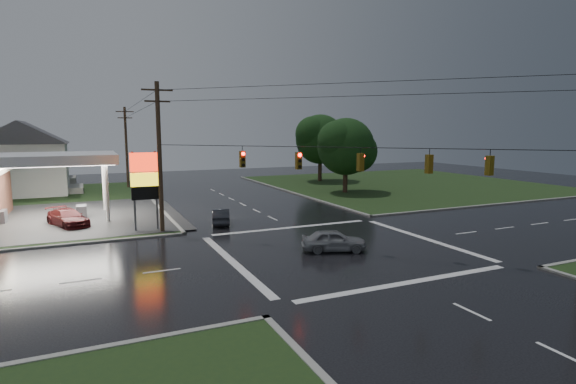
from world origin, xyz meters
name	(u,v)px	position (x,y,z in m)	size (l,w,h in m)	color
ground	(338,249)	(0.00, 0.00, 0.00)	(120.00, 120.00, 0.00)	black
grass_ne	(404,184)	(26.00, 26.00, 0.04)	(36.00, 36.00, 0.08)	#1C3216
pylon_sign	(145,178)	(-10.50, 10.50, 4.01)	(2.00, 0.35, 6.00)	#59595E
utility_pole_nw	(160,155)	(-9.50, 9.50, 5.72)	(2.20, 0.32, 11.00)	#382619
utility_pole_n	(126,146)	(-9.50, 38.00, 5.47)	(2.20, 0.32, 10.50)	#382619
traffic_signals	(340,148)	(0.02, -0.02, 6.48)	(26.87, 26.87, 1.47)	black
house_near	(24,157)	(-20.95, 36.00, 4.41)	(11.05, 8.48, 8.60)	silver
house_far	(26,153)	(-21.95, 48.00, 4.41)	(11.05, 8.48, 8.60)	silver
tree_ne_near	(347,147)	(14.14, 21.99, 5.56)	(7.99, 6.80, 8.98)	black
tree_ne_far	(321,139)	(17.15, 33.99, 6.18)	(8.46, 7.20, 9.80)	black
car_north	(221,216)	(-4.68, 10.62, 0.63)	(1.33, 3.82, 1.26)	#202329
car_crossing	(334,240)	(-0.51, -0.33, 0.69)	(1.63, 4.04, 1.38)	gray
car_pump	(68,218)	(-15.99, 14.72, 0.68)	(1.92, 4.72, 1.37)	#4C1113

